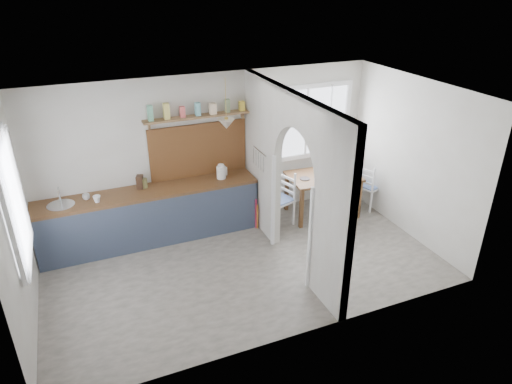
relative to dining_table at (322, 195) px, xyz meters
name	(u,v)px	position (x,y,z in m)	size (l,w,h in m)	color
floor	(246,266)	(-1.89, -1.00, -0.38)	(5.80, 3.20, 0.01)	gray
ceiling	(244,96)	(-1.89, -1.00, 2.22)	(5.80, 3.20, 0.01)	beige
walls	(245,188)	(-1.89, -1.00, 0.92)	(5.81, 3.21, 2.60)	beige
partition	(288,169)	(-1.19, -0.95, 1.07)	(0.12, 3.20, 2.60)	beige
kitchen_window	(11,202)	(-4.76, -1.00, 1.27)	(0.10, 1.16, 1.50)	white
nook_window	(306,122)	(-0.09, 0.56, 1.22)	(1.76, 0.10, 1.30)	white
counter	(151,214)	(-3.02, 0.32, 0.07)	(3.50, 0.60, 0.90)	#4C2F19
sink	(61,206)	(-4.32, 0.30, 0.51)	(0.40, 0.40, 0.02)	silver
backsplash	(199,150)	(-2.09, 0.57, 0.97)	(1.65, 0.03, 0.90)	brown
shelf	(198,113)	(-2.09, 0.49, 1.62)	(1.75, 0.20, 0.21)	olive
pendant_lamp	(226,124)	(-1.74, 0.15, 1.50)	(0.26, 0.26, 0.16)	beige
utensil_rail	(260,151)	(-1.28, -0.10, 1.07)	(0.02, 0.02, 0.50)	silver
dining_table	(322,195)	(0.00, 0.00, 0.00)	(1.23, 0.82, 0.77)	#4C2F19
chair_left	(277,199)	(-0.91, -0.04, 0.11)	(0.45, 0.45, 0.98)	white
chair_right	(369,185)	(0.96, -0.08, 0.06)	(0.41, 0.41, 0.89)	white
kettle	(221,171)	(-1.80, 0.30, 0.64)	(0.21, 0.17, 0.25)	white
mug_a	(97,199)	(-3.81, 0.19, 0.57)	(0.11, 0.11, 0.10)	white
mug_b	(86,197)	(-3.95, 0.34, 0.56)	(0.11, 0.11, 0.09)	silver
knife_block	(140,182)	(-3.12, 0.44, 0.62)	(0.10, 0.14, 0.21)	#332418
jar	(144,183)	(-3.06, 0.42, 0.59)	(0.10, 0.10, 0.16)	olive
towel_magenta	(256,214)	(-1.31, -0.02, -0.11)	(0.02, 0.03, 0.56)	#BE264A
towel_orange	(257,217)	(-1.31, -0.08, -0.13)	(0.02, 0.03, 0.45)	orange
bowl	(337,173)	(0.23, -0.07, 0.42)	(0.31, 0.31, 0.08)	white
table_cup	(320,178)	(-0.18, -0.19, 0.44)	(0.11, 0.11, 0.10)	#7DAA78
plate	(305,179)	(-0.39, -0.01, 0.39)	(0.17, 0.17, 0.01)	black
vase	(322,165)	(0.10, 0.23, 0.48)	(0.19, 0.19, 0.19)	#513B5E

